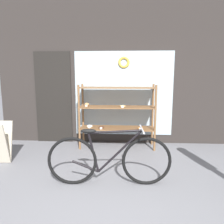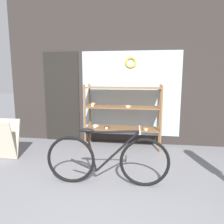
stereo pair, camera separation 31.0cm
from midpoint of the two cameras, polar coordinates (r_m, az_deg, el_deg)
name	(u,v)px [view 2 (the right image)]	position (r m, az deg, el deg)	size (l,w,h in m)	color
ground_plane	(93,220)	(2.67, -1.35, -26.52)	(30.00, 30.00, 0.00)	slate
storefront_facade	(121,62)	(5.03, 4.06, 13.00)	(5.38, 0.13, 3.85)	#2D2826
display_case	(122,110)	(4.71, 4.58, 0.48)	(1.63, 0.47, 1.38)	brown
bicycle	(107,159)	(3.20, 1.43, -12.32)	(1.78, 0.46, 0.84)	black
sandwich_board	(1,140)	(4.55, -25.24, -6.55)	(0.61, 0.40, 0.74)	#B2A893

